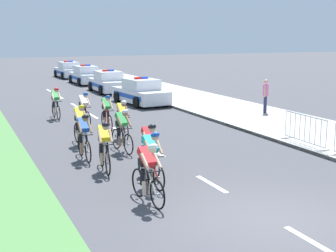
# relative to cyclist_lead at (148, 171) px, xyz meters

# --- Properties ---
(ground_plane) EXTENTS (160.00, 160.00, 0.00)m
(ground_plane) POSITION_rel_cyclist_lead_xyz_m (2.12, -2.06, -0.79)
(ground_plane) COLOR #424247
(sidewalk_slab) EXTENTS (4.86, 60.00, 0.12)m
(sidewalk_slab) POSITION_rel_cyclist_lead_xyz_m (9.23, 11.94, -0.73)
(sidewalk_slab) COLOR #A3A099
(sidewalk_slab) RESTS_ON ground
(kerb_edge) EXTENTS (0.16, 60.00, 0.13)m
(kerb_edge) POSITION_rel_cyclist_lead_xyz_m (6.88, 11.94, -0.72)
(kerb_edge) COLOR #9E9E99
(kerb_edge) RESTS_ON ground
(lane_markings_centre) EXTENTS (0.14, 29.60, 0.01)m
(lane_markings_centre) POSITION_rel_cyclist_lead_xyz_m (2.12, 10.66, -0.78)
(lane_markings_centre) COLOR white
(lane_markings_centre) RESTS_ON ground
(cyclist_lead) EXTENTS (0.44, 1.72, 1.56)m
(cyclist_lead) POSITION_rel_cyclist_lead_xyz_m (0.00, 0.00, 0.00)
(cyclist_lead) COLOR black
(cyclist_lead) RESTS_ON ground
(cyclist_second) EXTENTS (0.42, 1.72, 1.56)m
(cyclist_second) POSITION_rel_cyclist_lead_xyz_m (0.57, 1.20, 0.00)
(cyclist_second) COLOR black
(cyclist_second) RESTS_ON ground
(cyclist_third) EXTENTS (0.42, 1.72, 1.56)m
(cyclist_third) POSITION_rel_cyclist_lead_xyz_m (0.94, 2.24, 0.00)
(cyclist_third) COLOR black
(cyclist_third) RESTS_ON ground
(cyclist_fourth) EXTENTS (0.45, 1.72, 1.56)m
(cyclist_fourth) POSITION_rel_cyclist_lead_xyz_m (-0.16, 3.05, 0.00)
(cyclist_fourth) COLOR black
(cyclist_fourth) RESTS_ON ground
(cyclist_fifth) EXTENTS (0.42, 1.72, 1.56)m
(cyclist_fifth) POSITION_rel_cyclist_lead_xyz_m (-0.37, 4.61, 0.00)
(cyclist_fifth) COLOR black
(cyclist_fifth) RESTS_ON ground
(cyclist_sixth) EXTENTS (0.45, 1.72, 1.56)m
(cyclist_sixth) POSITION_rel_cyclist_lead_xyz_m (1.08, 5.06, 0.00)
(cyclist_sixth) COLOR black
(cyclist_sixth) RESTS_ON ground
(cyclist_seventh) EXTENTS (0.43, 1.72, 1.56)m
(cyclist_seventh) POSITION_rel_cyclist_lead_xyz_m (1.78, 7.15, 0.00)
(cyclist_seventh) COLOR black
(cyclist_seventh) RESTS_ON ground
(cyclist_eighth) EXTENTS (0.42, 1.72, 1.56)m
(cyclist_eighth) POSITION_rel_cyclist_lead_xyz_m (0.02, 6.70, 0.00)
(cyclist_eighth) COLOR black
(cyclist_eighth) RESTS_ON ground
(cyclist_ninth) EXTENTS (0.44, 1.72, 1.56)m
(cyclist_ninth) POSITION_rel_cyclist_lead_xyz_m (1.06, 10.25, 0.00)
(cyclist_ninth) COLOR black
(cyclist_ninth) RESTS_ON ground
(cyclist_tenth) EXTENTS (0.42, 1.72, 1.56)m
(cyclist_tenth) POSITION_rel_cyclist_lead_xyz_m (1.70, 8.94, 0.00)
(cyclist_tenth) COLOR black
(cyclist_tenth) RESTS_ON ground
(cyclist_eleventh) EXTENTS (0.42, 1.72, 1.56)m
(cyclist_eleventh) POSITION_rel_cyclist_lead_xyz_m (0.29, 12.64, 0.00)
(cyclist_eleventh) COLOR black
(cyclist_eleventh) RESTS_ON ground
(police_car_nearest) EXTENTS (2.29, 4.54, 1.59)m
(police_car_nearest) POSITION_rel_cyclist_lead_xyz_m (5.75, 15.54, -0.11)
(police_car_nearest) COLOR white
(police_car_nearest) RESTS_ON ground
(police_car_second) EXTENTS (2.02, 4.41, 1.59)m
(police_car_second) POSITION_rel_cyclist_lead_xyz_m (5.75, 21.94, -0.11)
(police_car_second) COLOR white
(police_car_second) RESTS_ON ground
(police_car_third) EXTENTS (2.08, 4.44, 1.59)m
(police_car_third) POSITION_rel_cyclist_lead_xyz_m (5.75, 28.20, -0.11)
(police_car_third) COLOR silver
(police_car_third) RESTS_ON ground
(police_car_furthest) EXTENTS (2.12, 4.46, 1.59)m
(police_car_furthest) POSITION_rel_cyclist_lead_xyz_m (5.75, 34.58, -0.11)
(police_car_furthest) COLOR silver
(police_car_furthest) RESTS_ON ground
(crowd_barrier_middle) EXTENTS (0.61, 2.32, 1.07)m
(crowd_barrier_middle) POSITION_rel_cyclist_lead_xyz_m (7.22, 2.99, -0.14)
(crowd_barrier_middle) COLOR #B7BABF
(crowd_barrier_middle) RESTS_ON sidewalk_slab
(spectator_back) EXTENTS (0.43, 0.42, 1.68)m
(spectator_back) POSITION_rel_cyclist_lead_xyz_m (10.10, 9.39, 0.30)
(spectator_back) COLOR #23284C
(spectator_back) RESTS_ON sidewalk_slab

